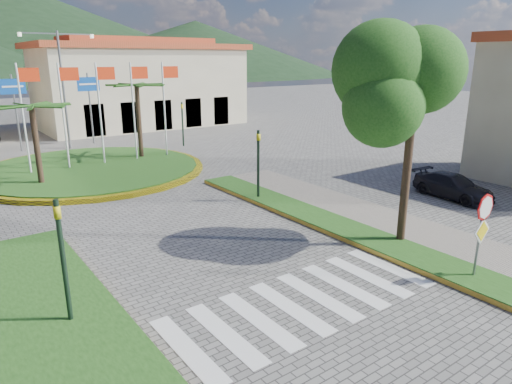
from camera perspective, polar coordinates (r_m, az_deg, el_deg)
sidewalk_right at (r=15.83m, az=27.45°, el=-8.42°), size 4.00×28.00×0.15m
verge_right at (r=14.83m, az=25.31°, el=-9.72°), size 1.60×28.00×0.18m
median_left at (r=11.73m, az=-27.83°, el=-17.24°), size 5.00×14.00×0.18m
crosswalk at (r=12.47m, az=5.67°, el=-13.58°), size 8.00×3.00×0.01m
roundabout_island at (r=27.65m, az=-19.98°, el=2.75°), size 12.70×12.70×6.00m
stop_sign at (r=14.28m, az=26.46°, el=-3.47°), size 0.80×0.11×2.65m
deciduous_tree at (r=15.68m, az=19.18°, el=11.68°), size 3.60×3.60×6.80m
traffic_light_left at (r=11.50m, az=-23.07°, el=-6.84°), size 0.15×0.18×3.20m
traffic_light_right at (r=20.32m, az=0.28°, el=4.23°), size 0.15×0.18×3.20m
traffic_light_far at (r=33.93m, az=-9.18°, el=8.93°), size 0.18×0.15×3.20m
direction_sign_west at (r=35.44m, az=-27.95°, el=10.16°), size 1.60×0.14×5.20m
direction_sign_east at (r=36.53m, az=-20.11°, el=11.19°), size 1.60×0.14×5.20m
street_lamp_centre at (r=35.01m, az=-22.99°, el=12.30°), size 4.80×0.16×8.00m
building_right at (r=45.46m, az=-14.15°, el=12.98°), size 19.08×9.54×8.05m
hill_far_east at (r=159.05m, az=-7.46°, el=17.25°), size 120.00×120.00×18.00m
car_dark_b at (r=44.40m, az=-13.64°, el=8.75°), size 4.18×1.73×1.35m
car_side_right at (r=22.93m, az=23.40°, el=0.69°), size 1.85×3.92×1.10m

